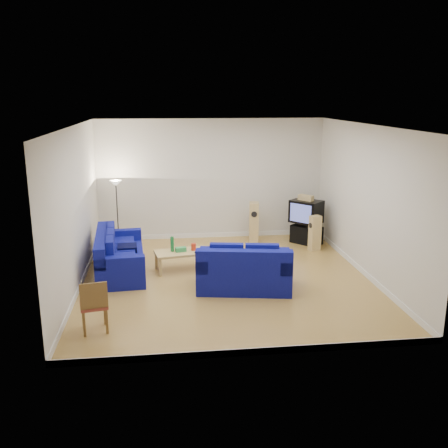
{
  "coord_description": "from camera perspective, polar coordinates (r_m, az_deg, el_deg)",
  "views": [
    {
      "loc": [
        -1.24,
        -9.88,
        3.77
      ],
      "look_at": [
        0.0,
        0.4,
        1.1
      ],
      "focal_mm": 40.0,
      "sensor_mm": 36.0,
      "label": 1
    }
  ],
  "objects": [
    {
      "name": "floor_lamp",
      "position": [
        12.8,
        -12.21,
        3.57
      ],
      "size": [
        0.29,
        0.29,
        1.72
      ],
      "color": "black",
      "rests_on": "ground"
    },
    {
      "name": "speaker_left",
      "position": [
        13.19,
        3.43,
        0.22
      ],
      "size": [
        0.29,
        0.36,
        1.06
      ],
      "rotation": [
        0.0,
        0.0,
        -0.15
      ],
      "color": "#D6B873",
      "rests_on": "ground"
    },
    {
      "name": "coffee_table",
      "position": [
        11.08,
        -4.76,
        -3.39
      ],
      "size": [
        1.28,
        0.8,
        0.44
      ],
      "rotation": [
        0.0,
        0.0,
        0.18
      ],
      "color": "tan",
      "rests_on": "ground"
    },
    {
      "name": "room",
      "position": [
        10.2,
        0.27,
        1.86
      ],
      "size": [
        6.01,
        6.51,
        3.21
      ],
      "color": "olive",
      "rests_on": "ground"
    },
    {
      "name": "bottle",
      "position": [
        11.04,
        -5.94,
        -2.29
      ],
      "size": [
        0.1,
        0.1,
        0.33
      ],
      "primitive_type": "cylinder",
      "rotation": [
        0.0,
        0.0,
        0.32
      ],
      "color": "#197233",
      "rests_on": "coffee_table"
    },
    {
      "name": "speaker_right",
      "position": [
        12.65,
        10.34,
        -1.02
      ],
      "size": [
        0.31,
        0.26,
        0.89
      ],
      "rotation": [
        0.0,
        0.0,
        -1.32
      ],
      "color": "#D6B873",
      "rests_on": "ground"
    },
    {
      "name": "sofa_loveseat",
      "position": [
        9.98,
        2.32,
        -5.59
      ],
      "size": [
        2.0,
        1.33,
        0.93
      ],
      "rotation": [
        0.0,
        0.0,
        -0.17
      ],
      "color": "#000258",
      "rests_on": "ground"
    },
    {
      "name": "television",
      "position": [
        13.09,
        9.37,
        1.43
      ],
      "size": [
        0.92,
        0.92,
        0.58
      ],
      "rotation": [
        0.0,
        0.0,
        -0.81
      ],
      "color": "black",
      "rests_on": "av_receiver"
    },
    {
      "name": "av_receiver",
      "position": [
        13.17,
        9.66,
        -0.04
      ],
      "size": [
        0.49,
        0.53,
        0.1
      ],
      "primitive_type": "cube",
      "rotation": [
        0.0,
        0.0,
        -1.16
      ],
      "color": "black",
      "rests_on": "tv_stand"
    },
    {
      "name": "dining_chair",
      "position": [
        8.44,
        -14.64,
        -8.78
      ],
      "size": [
        0.51,
        0.51,
        0.91
      ],
      "rotation": [
        0.0,
        0.0,
        0.19
      ],
      "color": "brown",
      "rests_on": "ground"
    },
    {
      "name": "tv_stand",
      "position": [
        13.25,
        9.4,
        -1.21
      ],
      "size": [
        0.83,
        0.86,
        0.47
      ],
      "primitive_type": "cube",
      "rotation": [
        0.0,
        0.0,
        -0.84
      ],
      "color": "black",
      "rests_on": "ground"
    },
    {
      "name": "sofa_three_seat",
      "position": [
        11.16,
        -12.08,
        -3.82
      ],
      "size": [
        1.16,
        2.37,
        0.89
      ],
      "rotation": [
        0.0,
        0.0,
        -1.49
      ],
      "color": "#000258",
      "rests_on": "ground"
    },
    {
      "name": "red_canister",
      "position": [
        11.11,
        -3.49,
        -2.62
      ],
      "size": [
        0.13,
        0.13,
        0.15
      ],
      "primitive_type": "cylinder",
      "rotation": [
        0.0,
        0.0,
        0.27
      ],
      "color": "red",
      "rests_on": "coffee_table"
    },
    {
      "name": "centre_speaker",
      "position": [
        13.02,
        9.33,
        2.98
      ],
      "size": [
        0.38,
        0.4,
        0.14
      ],
      "primitive_type": "cube",
      "rotation": [
        0.0,
        0.0,
        -0.84
      ],
      "color": "#D6B873",
      "rests_on": "television"
    },
    {
      "name": "remote",
      "position": [
        10.96,
        -2.96,
        -3.22
      ],
      "size": [
        0.18,
        0.1,
        0.02
      ],
      "primitive_type": "cube",
      "rotation": [
        0.0,
        0.0,
        0.32
      ],
      "color": "black",
      "rests_on": "coffee_table"
    },
    {
      "name": "tissue_box",
      "position": [
        11.04,
        -4.96,
        -2.91
      ],
      "size": [
        0.25,
        0.17,
        0.09
      ],
      "primitive_type": "cube",
      "rotation": [
        0.0,
        0.0,
        0.2
      ],
      "color": "green",
      "rests_on": "coffee_table"
    }
  ]
}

